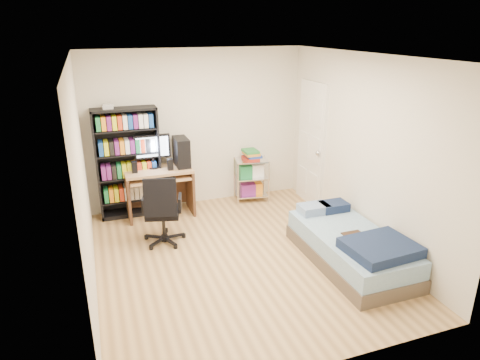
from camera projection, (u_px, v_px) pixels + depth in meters
name	position (u px, v px, depth m)	size (l,w,h in m)	color
room	(238.00, 165.00, 5.08)	(3.58, 4.08, 2.58)	tan
media_shelf	(128.00, 162.00, 6.48)	(0.95, 0.32, 1.75)	black
computer_desk	(164.00, 172.00, 6.60)	(1.01, 0.58, 1.27)	tan
office_chair	(163.00, 222.00, 5.78)	(0.71, 0.71, 0.99)	black
wire_cart	(252.00, 168.00, 7.13)	(0.60, 0.47, 0.88)	silver
bed	(352.00, 247.00, 5.31)	(0.90, 1.80, 0.51)	#51453C
door	(311.00, 145.00, 6.90)	(0.12, 0.80, 2.00)	white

